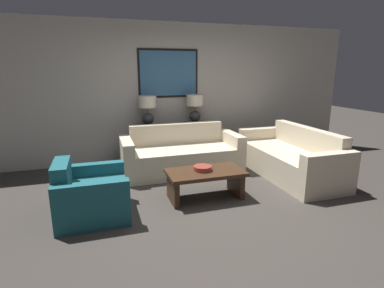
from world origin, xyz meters
name	(u,v)px	position (x,y,z in m)	size (l,w,h in m)	color
ground_plane	(214,210)	(0.00, 0.00, 0.00)	(20.00, 20.00, 0.00)	#3D3833
back_wall	(168,93)	(0.00, 2.53, 1.33)	(7.93, 0.12, 2.65)	beige
console_table	(172,143)	(0.00, 2.25, 0.37)	(1.44, 0.40, 0.74)	#332319
table_lamp_left	(148,108)	(-0.47, 2.25, 1.08)	(0.34, 0.34, 0.56)	#333338
table_lamp_right	(195,106)	(0.47, 2.25, 1.08)	(0.34, 0.34, 0.56)	#333338
couch_by_back_wall	(181,155)	(0.00, 1.60, 0.29)	(2.07, 0.89, 0.81)	beige
couch_by_side	(290,159)	(1.72, 0.84, 0.29)	(0.89, 2.07, 0.81)	beige
coffee_table	(205,178)	(0.01, 0.39, 0.29)	(1.07, 0.57, 0.41)	#3D2616
decorative_bowl	(203,168)	(-0.02, 0.41, 0.44)	(0.25, 0.25, 0.06)	#93382D
armchair_near_back_wall	(90,196)	(-1.52, 0.32, 0.26)	(0.83, 0.87, 0.72)	#1E5B66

